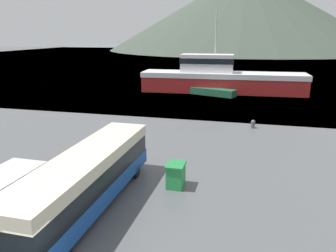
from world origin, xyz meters
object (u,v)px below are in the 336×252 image
delivery_van (15,189)px  fishing_boat (220,78)px  storage_bin (176,175)px  small_boat (210,92)px  tour_bus (87,178)px

delivery_van → fishing_boat: fishing_boat is taller
delivery_van → storage_bin: 8.93m
delivery_van → fishing_boat: 39.87m
storage_bin → fishing_boat: bearing=90.8°
storage_bin → small_boat: storage_bin is taller
tour_bus → small_boat: size_ratio=1.53×
tour_bus → fishing_boat: bearing=85.5°
tour_bus → delivery_van: (-3.56, -1.20, -0.50)m
tour_bus → storage_bin: bearing=42.6°
fishing_boat → tour_bus: bearing=-7.9°
delivery_van → small_boat: delivery_van is taller
small_boat → storage_bin: bearing=-156.3°
tour_bus → delivery_van: size_ratio=2.16×
storage_bin → small_boat: size_ratio=0.18×
tour_bus → fishing_boat: fishing_boat is taller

